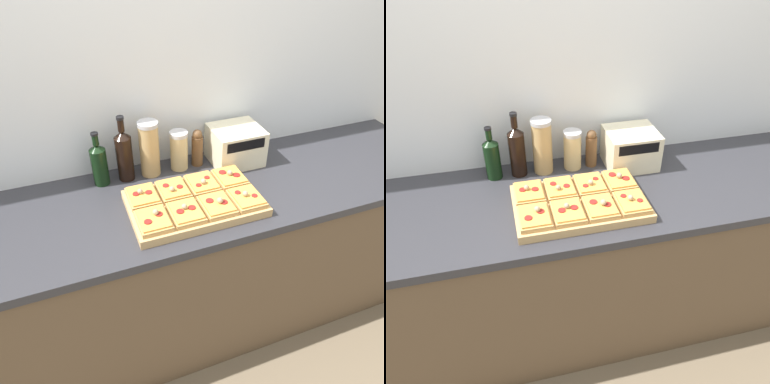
# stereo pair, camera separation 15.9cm
# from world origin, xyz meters

# --- Properties ---
(ground_plane) EXTENTS (12.00, 12.00, 0.00)m
(ground_plane) POSITION_xyz_m (0.00, 0.00, 0.00)
(ground_plane) COLOR brown
(wall_back) EXTENTS (6.00, 0.06, 2.50)m
(wall_back) POSITION_xyz_m (0.00, 0.67, 1.25)
(wall_back) COLOR silver
(wall_back) RESTS_ON ground_plane
(kitchen_counter) EXTENTS (2.63, 0.67, 0.92)m
(kitchen_counter) POSITION_xyz_m (0.00, 0.32, 0.46)
(kitchen_counter) COLOR brown
(kitchen_counter) RESTS_ON ground_plane
(cutting_board) EXTENTS (0.56, 0.35, 0.04)m
(cutting_board) POSITION_xyz_m (-0.03, 0.23, 0.94)
(cutting_board) COLOR tan
(cutting_board) RESTS_ON kitchen_counter
(pizza_slice_back_left) EXTENTS (0.13, 0.15, 0.05)m
(pizza_slice_back_left) POSITION_xyz_m (-0.23, 0.31, 0.97)
(pizza_slice_back_left) COLOR tan
(pizza_slice_back_left) RESTS_ON cutting_board
(pizza_slice_back_midleft) EXTENTS (0.13, 0.15, 0.05)m
(pizza_slice_back_midleft) POSITION_xyz_m (-0.10, 0.31, 0.97)
(pizza_slice_back_midleft) COLOR tan
(pizza_slice_back_midleft) RESTS_ON cutting_board
(pizza_slice_back_midright) EXTENTS (0.13, 0.15, 0.05)m
(pizza_slice_back_midright) POSITION_xyz_m (0.04, 0.31, 0.97)
(pizza_slice_back_midright) COLOR tan
(pizza_slice_back_midright) RESTS_ON cutting_board
(pizza_slice_back_right) EXTENTS (0.13, 0.15, 0.05)m
(pizza_slice_back_right) POSITION_xyz_m (0.17, 0.31, 0.97)
(pizza_slice_back_right) COLOR tan
(pizza_slice_back_right) RESTS_ON cutting_board
(pizza_slice_front_left) EXTENTS (0.13, 0.15, 0.05)m
(pizza_slice_front_left) POSITION_xyz_m (-0.23, 0.15, 0.97)
(pizza_slice_front_left) COLOR tan
(pizza_slice_front_left) RESTS_ON cutting_board
(pizza_slice_front_midleft) EXTENTS (0.13, 0.15, 0.05)m
(pizza_slice_front_midleft) POSITION_xyz_m (-0.10, 0.15, 0.97)
(pizza_slice_front_midleft) COLOR tan
(pizza_slice_front_midleft) RESTS_ON cutting_board
(pizza_slice_front_midright) EXTENTS (0.13, 0.15, 0.05)m
(pizza_slice_front_midright) POSITION_xyz_m (0.04, 0.15, 0.97)
(pizza_slice_front_midright) COLOR tan
(pizza_slice_front_midright) RESTS_ON cutting_board
(pizza_slice_front_right) EXTENTS (0.13, 0.15, 0.05)m
(pizza_slice_front_right) POSITION_xyz_m (0.17, 0.15, 0.97)
(pizza_slice_front_right) COLOR tan
(pizza_slice_front_right) RESTS_ON cutting_board
(olive_oil_bottle) EXTENTS (0.07, 0.07, 0.26)m
(olive_oil_bottle) POSITION_xyz_m (-0.37, 0.55, 1.02)
(olive_oil_bottle) COLOR black
(olive_oil_bottle) RESTS_ON kitchen_counter
(wine_bottle) EXTENTS (0.08, 0.08, 0.32)m
(wine_bottle) POSITION_xyz_m (-0.25, 0.55, 1.05)
(wine_bottle) COLOR black
(wine_bottle) RESTS_ON kitchen_counter
(grain_jar_tall) EXTENTS (0.10, 0.10, 0.27)m
(grain_jar_tall) POSITION_xyz_m (-0.13, 0.55, 1.05)
(grain_jar_tall) COLOR tan
(grain_jar_tall) RESTS_ON kitchen_counter
(grain_jar_short) EXTENTS (0.09, 0.09, 0.20)m
(grain_jar_short) POSITION_xyz_m (0.01, 0.55, 1.02)
(grain_jar_short) COLOR tan
(grain_jar_short) RESTS_ON kitchen_counter
(pepper_mill) EXTENTS (0.06, 0.06, 0.19)m
(pepper_mill) POSITION_xyz_m (0.11, 0.55, 1.01)
(pepper_mill) COLOR brown
(pepper_mill) RESTS_ON kitchen_counter
(toaster_oven) EXTENTS (0.27, 0.22, 0.18)m
(toaster_oven) POSITION_xyz_m (0.29, 0.51, 1.01)
(toaster_oven) COLOR beige
(toaster_oven) RESTS_ON kitchen_counter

